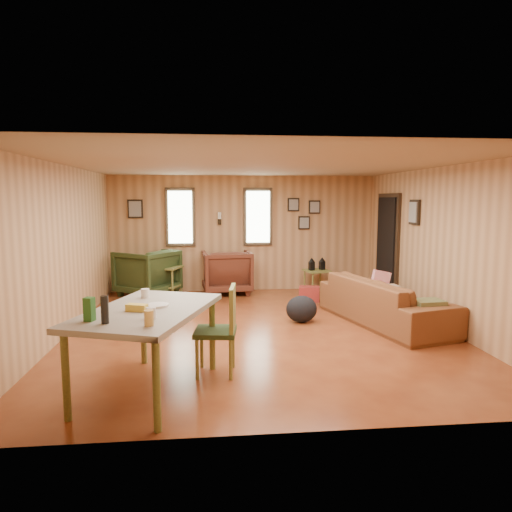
{
  "coord_description": "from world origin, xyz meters",
  "views": [
    {
      "loc": [
        -0.7,
        -6.51,
        1.92
      ],
      "look_at": [
        0.0,
        0.4,
        1.05
      ],
      "focal_mm": 32.0,
      "sensor_mm": 36.0,
      "label": 1
    }
  ],
  "objects_px": {
    "side_table": "(317,269)",
    "recliner_green": "(147,270)",
    "end_table": "(166,275)",
    "dining_table": "(147,316)",
    "recliner_brown": "(227,270)",
    "sofa": "(385,293)"
  },
  "relations": [
    {
      "from": "recliner_brown",
      "to": "side_table",
      "type": "bearing_deg",
      "value": 169.63
    },
    {
      "from": "recliner_green",
      "to": "side_table",
      "type": "height_order",
      "value": "recliner_green"
    },
    {
      "from": "sofa",
      "to": "recliner_brown",
      "type": "distance_m",
      "value": 3.45
    },
    {
      "from": "side_table",
      "to": "recliner_green",
      "type": "bearing_deg",
      "value": 178.14
    },
    {
      "from": "sofa",
      "to": "side_table",
      "type": "distance_m",
      "value": 2.43
    },
    {
      "from": "end_table",
      "to": "dining_table",
      "type": "distance_m",
      "value": 4.74
    },
    {
      "from": "side_table",
      "to": "dining_table",
      "type": "distance_m",
      "value": 5.39
    },
    {
      "from": "sofa",
      "to": "side_table",
      "type": "relative_size",
      "value": 3.28
    },
    {
      "from": "recliner_green",
      "to": "end_table",
      "type": "distance_m",
      "value": 0.38
    },
    {
      "from": "recliner_green",
      "to": "sofa",
      "type": "bearing_deg",
      "value": 93.78
    },
    {
      "from": "end_table",
      "to": "dining_table",
      "type": "bearing_deg",
      "value": -86.83
    },
    {
      "from": "recliner_brown",
      "to": "recliner_green",
      "type": "bearing_deg",
      "value": -4.2
    },
    {
      "from": "side_table",
      "to": "end_table",
      "type": "bearing_deg",
      "value": 177.91
    },
    {
      "from": "sofa",
      "to": "side_table",
      "type": "xyz_separation_m",
      "value": [
        -0.5,
        2.38,
        0.03
      ]
    },
    {
      "from": "recliner_green",
      "to": "side_table",
      "type": "distance_m",
      "value": 3.43
    },
    {
      "from": "sofa",
      "to": "recliner_brown",
      "type": "xyz_separation_m",
      "value": [
        -2.35,
        2.53,
        0.02
      ]
    },
    {
      "from": "recliner_brown",
      "to": "end_table",
      "type": "distance_m",
      "value": 1.22
    },
    {
      "from": "recliner_brown",
      "to": "dining_table",
      "type": "xyz_separation_m",
      "value": [
        -0.96,
        -4.75,
        0.29
      ]
    },
    {
      "from": "sofa",
      "to": "end_table",
      "type": "bearing_deg",
      "value": 40.33
    },
    {
      "from": "sofa",
      "to": "recliner_brown",
      "type": "relative_size",
      "value": 2.47
    },
    {
      "from": "end_table",
      "to": "dining_table",
      "type": "xyz_separation_m",
      "value": [
        0.26,
        -4.71,
        0.38
      ]
    },
    {
      "from": "sofa",
      "to": "recliner_brown",
      "type": "height_order",
      "value": "recliner_brown"
    }
  ]
}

